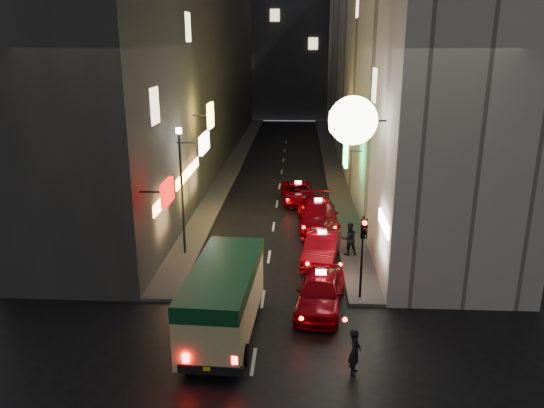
% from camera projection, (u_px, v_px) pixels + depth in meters
% --- Properties ---
extents(building_left, '(7.54, 52.00, 18.00)m').
position_uv_depth(building_left, '(188.00, 57.00, 44.05)').
color(building_left, '#383633').
rests_on(building_left, ground).
extents(building_right, '(8.39, 52.00, 18.00)m').
position_uv_depth(building_right, '(381.00, 57.00, 43.25)').
color(building_right, beige).
rests_on(building_right, ground).
extents(building_far, '(30.00, 10.00, 22.00)m').
position_uv_depth(building_far, '(291.00, 36.00, 73.63)').
color(building_far, '#333338').
rests_on(building_far, ground).
extents(sidewalk_left, '(1.50, 52.00, 0.15)m').
position_uv_depth(sidewalk_left, '(235.00, 162.00, 46.48)').
color(sidewalk_left, '#4C4A47').
rests_on(sidewalk_left, ground).
extents(sidewalk_right, '(1.50, 52.00, 0.15)m').
position_uv_depth(sidewalk_right, '(332.00, 164.00, 46.06)').
color(sidewalk_right, '#4C4A47').
rests_on(sidewalk_right, ground).
extents(minibus, '(2.44, 6.20, 2.63)m').
position_uv_depth(minibus, '(224.00, 292.00, 18.85)').
color(minibus, '#D0C482').
rests_on(minibus, ground).
extents(taxi_near, '(2.99, 5.68, 1.89)m').
position_uv_depth(taxi_near, '(321.00, 289.00, 20.94)').
color(taxi_near, '#88000B').
rests_on(taxi_near, ground).
extents(taxi_second, '(2.90, 5.42, 1.81)m').
position_uv_depth(taxi_second, '(322.00, 245.00, 25.53)').
color(taxi_second, '#88000B').
rests_on(taxi_second, ground).
extents(taxi_third, '(2.57, 5.88, 2.02)m').
position_uv_depth(taxi_third, '(318.00, 212.00, 30.08)').
color(taxi_third, '#88000B').
rests_on(taxi_third, ground).
extents(taxi_far, '(2.32, 4.77, 1.64)m').
position_uv_depth(taxi_far, '(298.00, 191.00, 35.07)').
color(taxi_far, '#88000B').
rests_on(taxi_far, ground).
extents(pedestrian_crossing, '(0.50, 0.66, 1.77)m').
position_uv_depth(pedestrian_crossing, '(355.00, 349.00, 16.77)').
color(pedestrian_crossing, black).
rests_on(pedestrian_crossing, ground).
extents(pedestrian_sidewalk, '(0.79, 0.60, 1.86)m').
position_uv_depth(pedestrian_sidewalk, '(349.00, 237.00, 25.90)').
color(pedestrian_sidewalk, black).
rests_on(pedestrian_sidewalk, sidewalk_right).
extents(traffic_light, '(0.26, 0.43, 3.50)m').
position_uv_depth(traffic_light, '(363.00, 240.00, 20.93)').
color(traffic_light, black).
rests_on(traffic_light, sidewalk_right).
extents(lamp_post, '(0.28, 0.28, 6.22)m').
position_uv_depth(lamp_post, '(181.00, 183.00, 25.36)').
color(lamp_post, black).
rests_on(lamp_post, sidewalk_left).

